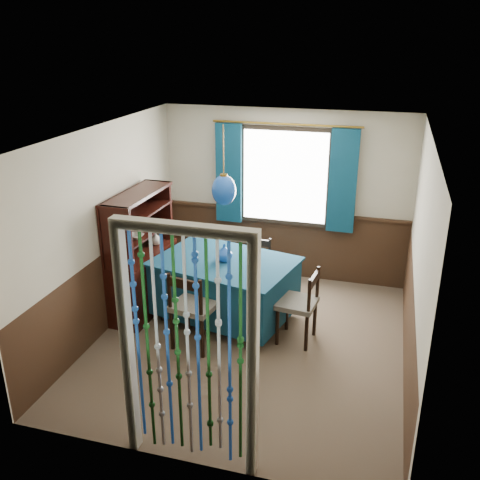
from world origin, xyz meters
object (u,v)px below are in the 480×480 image
(sideboard, at_px, (142,270))
(bowl_shelf, at_px, (136,236))
(chair_near, at_px, (193,307))
(chair_far, at_px, (256,267))
(pendant_lamp, at_px, (224,190))
(chair_left, at_px, (158,267))
(vase_sideboard, at_px, (156,238))
(dining_table, at_px, (225,285))
(chair_right, at_px, (300,304))
(vase_table, at_px, (224,253))

(sideboard, bearing_deg, bowl_shelf, -73.32)
(chair_near, xyz_separation_m, chair_far, (0.37, 1.48, -0.08))
(pendant_lamp, xyz_separation_m, bowl_shelf, (-1.06, -0.28, -0.59))
(chair_left, height_order, vase_sideboard, vase_sideboard)
(sideboard, xyz_separation_m, vase_sideboard, (0.06, 0.33, 0.33))
(dining_table, relative_size, chair_far, 2.33)
(chair_right, xyz_separation_m, vase_table, (-1.01, 0.27, 0.42))
(chair_far, xyz_separation_m, sideboard, (-1.34, -0.79, 0.13))
(chair_right, relative_size, sideboard, 0.57)
(dining_table, height_order, vase_sideboard, vase_sideboard)
(dining_table, relative_size, pendant_lamp, 1.99)
(vase_table, height_order, vase_sideboard, vase_table)
(vase_table, bearing_deg, chair_near, -101.55)
(chair_far, distance_m, bowl_shelf, 1.78)
(dining_table, distance_m, chair_far, 0.77)
(chair_far, relative_size, chair_right, 0.89)
(chair_far, relative_size, vase_sideboard, 4.46)
(chair_right, relative_size, pendant_lamp, 0.96)
(chair_near, distance_m, bowl_shelf, 1.19)
(chair_near, bearing_deg, bowl_shelf, 163.19)
(chair_right, height_order, vase_sideboard, vase_sideboard)
(sideboard, bearing_deg, dining_table, 4.64)
(chair_far, distance_m, vase_table, 0.91)
(chair_left, relative_size, bowl_shelf, 4.46)
(sideboard, height_order, vase_sideboard, sideboard)
(dining_table, xyz_separation_m, sideboard, (-1.12, -0.05, 0.10))
(chair_far, bearing_deg, chair_right, 127.38)
(chair_left, bearing_deg, dining_table, 104.88)
(chair_far, height_order, chair_left, chair_left)
(chair_near, relative_size, chair_right, 1.06)
(dining_table, bearing_deg, chair_right, -2.28)
(dining_table, distance_m, vase_table, 0.45)
(chair_far, distance_m, chair_left, 1.34)
(dining_table, relative_size, bowl_shelf, 8.95)
(chair_left, relative_size, chair_right, 1.03)
(chair_right, distance_m, sideboard, 2.14)
(pendant_lamp, bearing_deg, sideboard, -177.54)
(bowl_shelf, xyz_separation_m, vase_sideboard, (0.00, 0.56, -0.23))
(chair_far, height_order, vase_table, vase_table)
(chair_left, height_order, chair_right, chair_left)
(pendant_lamp, height_order, vase_table, pendant_lamp)
(chair_left, distance_m, vase_table, 1.12)
(chair_near, distance_m, vase_sideboard, 1.42)
(dining_table, height_order, bowl_shelf, bowl_shelf)
(dining_table, xyz_separation_m, chair_left, (-1.02, 0.22, 0.04))
(bowl_shelf, bearing_deg, chair_right, 0.24)
(chair_far, xyz_separation_m, pendant_lamp, (-0.22, -0.74, 1.29))
(sideboard, bearing_deg, vase_sideboard, 81.98)
(chair_far, xyz_separation_m, chair_left, (-1.24, -0.52, 0.07))
(chair_right, bearing_deg, chair_near, 118.35)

